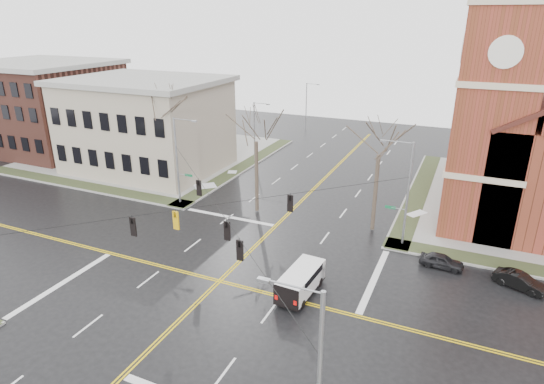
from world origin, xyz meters
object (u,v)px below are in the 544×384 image
at_px(signal_pole_nw, 178,159).
at_px(parked_car_a, 442,261).
at_px(streetlight_north_a, 255,130).
at_px(cargo_van, 302,279).
at_px(tree_nw_near, 256,137).
at_px(signal_pole_ne, 406,191).
at_px(signal_pole_se, 315,381).
at_px(tree_ne, 379,150).
at_px(streetlight_north_b, 307,105).
at_px(tree_nw_far, 167,111).
at_px(parked_car_b, 520,281).

height_order(signal_pole_nw, parked_car_a, signal_pole_nw).
bearing_deg(streetlight_north_a, cargo_van, -58.01).
height_order(cargo_van, tree_nw_near, tree_nw_near).
bearing_deg(tree_nw_near, signal_pole_ne, -5.24).
bearing_deg(signal_pole_se, streetlight_north_a, 119.09).
height_order(signal_pole_ne, tree_ne, tree_ne).
xyz_separation_m(cargo_van, tree_ne, (2.39, 12.11, 6.64)).
bearing_deg(tree_nw_near, streetlight_north_a, 116.46).
height_order(signal_pole_ne, streetlight_north_b, signal_pole_ne).
bearing_deg(signal_pole_se, streetlight_north_b, 110.27).
bearing_deg(tree_nw_near, tree_nw_far, 177.60).
bearing_deg(parked_car_b, streetlight_north_a, 78.85).
xyz_separation_m(signal_pole_se, streetlight_north_b, (-21.97, 59.50, -0.48)).
relative_size(streetlight_north_b, tree_nw_near, 0.75).
distance_m(signal_pole_se, tree_nw_far, 35.42).
bearing_deg(tree_nw_near, cargo_van, -51.70).
xyz_separation_m(streetlight_north_a, tree_nw_far, (-2.98, -14.74, 4.82)).
bearing_deg(cargo_van, streetlight_north_a, 125.75).
xyz_separation_m(signal_pole_nw, cargo_van, (17.44, -10.35, -3.87)).
bearing_deg(parked_car_b, signal_pole_se, 176.88).
xyz_separation_m(signal_pole_se, tree_nw_near, (-14.42, 24.32, 2.81)).
bearing_deg(cargo_van, parked_car_a, 45.08).
relative_size(cargo_van, tree_nw_far, 0.38).
distance_m(signal_pole_se, tree_ne, 25.07).
bearing_deg(parked_car_a, streetlight_north_b, 36.28).
xyz_separation_m(cargo_van, tree_nw_far, (-19.75, 12.11, 8.20)).
height_order(cargo_van, parked_car_b, cargo_van).
relative_size(parked_car_b, tree_ne, 0.33).
height_order(signal_pole_nw, parked_car_b, signal_pole_nw).
distance_m(signal_pole_nw, tree_nw_far, 5.22).
bearing_deg(signal_pole_se, parked_car_a, 80.00).
bearing_deg(streetlight_north_b, streetlight_north_a, -90.00).
relative_size(signal_pole_se, streetlight_north_a, 1.12).
bearing_deg(streetlight_north_a, signal_pole_se, -60.91).
xyz_separation_m(parked_car_b, tree_nw_near, (-23.43, 4.74, 7.18)).
distance_m(signal_pole_nw, tree_nw_near, 8.79).
bearing_deg(tree_ne, signal_pole_nw, -174.92).
bearing_deg(signal_pole_ne, parked_car_a, -35.97).
distance_m(streetlight_north_b, cargo_van, 49.87).
bearing_deg(signal_pole_nw, tree_ne, 5.08).
bearing_deg(tree_nw_near, streetlight_north_b, 102.12).
height_order(signal_pole_se, tree_nw_near, tree_nw_near).
xyz_separation_m(streetlight_north_a, streetlight_north_b, (0.00, 20.00, 0.00)).
xyz_separation_m(signal_pole_ne, parked_car_b, (9.01, -3.42, -4.37)).
distance_m(streetlight_north_b, tree_nw_near, 36.13).
distance_m(signal_pole_ne, signal_pole_nw, 22.64).
xyz_separation_m(signal_pole_ne, cargo_van, (-5.21, -10.35, -3.87)).
bearing_deg(parked_car_a, parked_car_b, -95.37).
height_order(signal_pole_nw, cargo_van, signal_pole_nw).
bearing_deg(cargo_van, tree_nw_far, 152.24).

